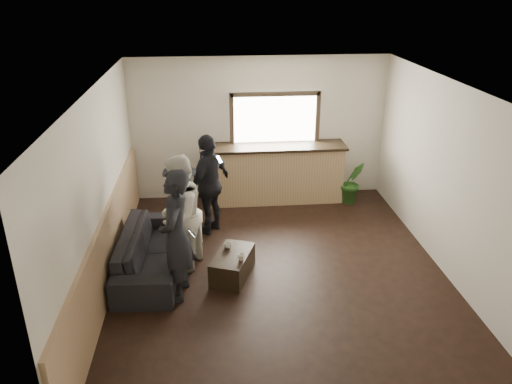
{
  "coord_description": "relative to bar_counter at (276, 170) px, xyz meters",
  "views": [
    {
      "loc": [
        -0.95,
        -6.44,
        4.13
      ],
      "look_at": [
        -0.31,
        0.4,
        1.17
      ],
      "focal_mm": 35.0,
      "sensor_mm": 36.0,
      "label": 1
    }
  ],
  "objects": [
    {
      "name": "person_a",
      "position": [
        -1.77,
        -3.15,
        0.3
      ],
      "size": [
        0.54,
        0.74,
        1.89
      ],
      "rotation": [
        0.0,
        0.0,
        -1.7
      ],
      "color": "black",
      "rests_on": "ground"
    },
    {
      "name": "room_shell",
      "position": [
        -1.04,
        -2.7,
        0.83
      ],
      "size": [
        5.01,
        6.01,
        2.8
      ],
      "color": "silver",
      "rests_on": "ground"
    },
    {
      "name": "bar_counter",
      "position": [
        0.0,
        0.0,
        0.0
      ],
      "size": [
        2.7,
        0.68,
        2.13
      ],
      "color": "tan",
      "rests_on": "ground"
    },
    {
      "name": "person_b",
      "position": [
        -1.76,
        -2.43,
        0.27
      ],
      "size": [
        0.95,
        1.07,
        1.82
      ],
      "rotation": [
        0.0,
        0.0,
        -1.92
      ],
      "color": "silver",
      "rests_on": "ground"
    },
    {
      "name": "ground",
      "position": [
        -0.3,
        -2.7,
        -0.64
      ],
      "size": [
        5.0,
        6.0,
        0.01
      ],
      "primitive_type": "cube",
      "color": "black"
    },
    {
      "name": "person_c",
      "position": [
        -1.77,
        -1.7,
        0.11
      ],
      "size": [
        0.92,
        1.11,
        1.5
      ],
      "rotation": [
        0.0,
        0.0,
        -2.02
      ],
      "color": "black",
      "rests_on": "ground"
    },
    {
      "name": "person_d",
      "position": [
        -1.31,
        -1.23,
        0.24
      ],
      "size": [
        0.96,
        1.09,
        1.77
      ],
      "rotation": [
        0.0,
        0.0,
        -2.2
      ],
      "color": "black",
      "rests_on": "ground"
    },
    {
      "name": "potted_plant",
      "position": [
        1.48,
        -0.28,
        -0.21
      ],
      "size": [
        0.53,
        0.46,
        0.86
      ],
      "primitive_type": "imported",
      "rotation": [
        0.0,
        0.0,
        0.18
      ],
      "color": "#2D6623",
      "rests_on": "ground"
    },
    {
      "name": "cup_a",
      "position": [
        -1.06,
        -2.55,
        -0.22
      ],
      "size": [
        0.14,
        0.14,
        0.09
      ],
      "primitive_type": "imported",
      "rotation": [
        0.0,
        0.0,
        4.53
      ],
      "color": "silver",
      "rests_on": "coffee_table"
    },
    {
      "name": "sofa",
      "position": [
        -2.22,
        -2.43,
        -0.32
      ],
      "size": [
        0.95,
        2.23,
        0.64
      ],
      "primitive_type": "imported",
      "rotation": [
        0.0,
        0.0,
        1.53
      ],
      "color": "black",
      "rests_on": "ground"
    },
    {
      "name": "coffee_table",
      "position": [
        -1.0,
        -2.74,
        -0.45
      ],
      "size": [
        0.74,
        0.96,
        0.38
      ],
      "primitive_type": "cube",
      "rotation": [
        0.0,
        0.0,
        -0.36
      ],
      "color": "black",
      "rests_on": "ground"
    },
    {
      "name": "cup_b",
      "position": [
        -0.88,
        -2.91,
        -0.22
      ],
      "size": [
        0.14,
        0.14,
        0.09
      ],
      "primitive_type": "imported",
      "rotation": [
        0.0,
        0.0,
        0.74
      ],
      "color": "silver",
      "rests_on": "coffee_table"
    }
  ]
}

